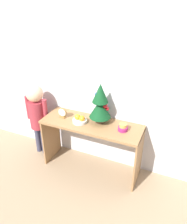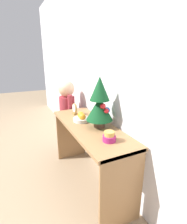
{
  "view_description": "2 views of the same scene",
  "coord_description": "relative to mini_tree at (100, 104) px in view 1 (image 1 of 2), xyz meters",
  "views": [
    {
      "loc": [
        0.92,
        -1.82,
        2.06
      ],
      "look_at": [
        0.04,
        0.19,
        0.87
      ],
      "focal_mm": 35.0,
      "sensor_mm": 36.0,
      "label": 1
    },
    {
      "loc": [
        1.5,
        -0.46,
        1.35
      ],
      "look_at": [
        0.05,
        0.24,
        0.84
      ],
      "focal_mm": 28.0,
      "sensor_mm": 36.0,
      "label": 2
    }
  ],
  "objects": [
    {
      "name": "ground_plane",
      "position": [
        -0.08,
        -0.29,
        -0.94
      ],
      "size": [
        12.0,
        12.0,
        0.0
      ],
      "primitive_type": "plane",
      "color": "#997F60"
    },
    {
      "name": "back_wall",
      "position": [
        -0.08,
        0.19,
        0.31
      ],
      "size": [
        7.0,
        0.05,
        2.5
      ],
      "primitive_type": "cube",
      "color": "silver",
      "rests_on": "ground_plane"
    },
    {
      "name": "console_table",
      "position": [
        -0.08,
        -0.07,
        -0.4
      ],
      "size": [
        1.23,
        0.43,
        0.69
      ],
      "color": "olive",
      "rests_on": "ground_plane"
    },
    {
      "name": "child_figure",
      "position": [
        -0.89,
        -0.05,
        -0.27
      ],
      "size": [
        0.34,
        0.23,
        1.04
      ],
      "color": "#38384C",
      "rests_on": "ground_plane"
    },
    {
      "name": "desk_clock",
      "position": [
        -0.47,
        -0.09,
        -0.18
      ],
      "size": [
        0.12,
        0.04,
        0.14
      ],
      "color": "olive",
      "rests_on": "console_table"
    },
    {
      "name": "singing_bowl",
      "position": [
        0.31,
        -0.07,
        -0.21
      ],
      "size": [
        0.11,
        0.11,
        0.09
      ],
      "color": "#9E2366",
      "rests_on": "console_table"
    },
    {
      "name": "fruit_bowl",
      "position": [
        -0.22,
        -0.1,
        -0.21
      ],
      "size": [
        0.18,
        0.18,
        0.1
      ],
      "color": "silver",
      "rests_on": "console_table"
    },
    {
      "name": "mini_tree",
      "position": [
        0.0,
        0.0,
        0.0
      ],
      "size": [
        0.26,
        0.26,
        0.49
      ],
      "color": "#4C3828",
      "rests_on": "console_table"
    }
  ]
}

